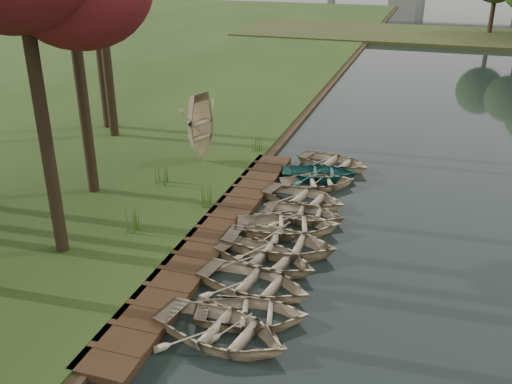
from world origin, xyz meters
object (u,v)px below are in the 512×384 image
(rowboat_0, at_px, (222,327))
(boardwalk, at_px, (215,233))
(rowboat_1, at_px, (251,312))
(rowboat_2, at_px, (254,280))
(stored_rowboat, at_px, (202,154))

(rowboat_0, bearing_deg, boardwalk, 33.81)
(boardwalk, relative_size, rowboat_0, 4.16)
(rowboat_1, xyz_separation_m, rowboat_2, (-0.41, 1.53, 0.04))
(boardwalk, bearing_deg, stored_rowboat, 116.29)
(rowboat_1, bearing_deg, stored_rowboat, 15.86)
(boardwalk, height_order, rowboat_2, rowboat_2)
(rowboat_0, height_order, rowboat_2, rowboat_0)
(stored_rowboat, bearing_deg, rowboat_0, -135.75)
(boardwalk, bearing_deg, rowboat_2, -50.45)
(rowboat_1, bearing_deg, boardwalk, 19.40)
(rowboat_2, bearing_deg, boardwalk, 49.29)
(rowboat_1, xyz_separation_m, stored_rowboat, (-6.01, 10.87, 0.25))
(rowboat_0, xyz_separation_m, rowboat_2, (0.10, 2.52, -0.02))
(boardwalk, xyz_separation_m, rowboat_2, (2.46, -2.98, 0.28))
(rowboat_0, bearing_deg, rowboat_2, 8.34)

